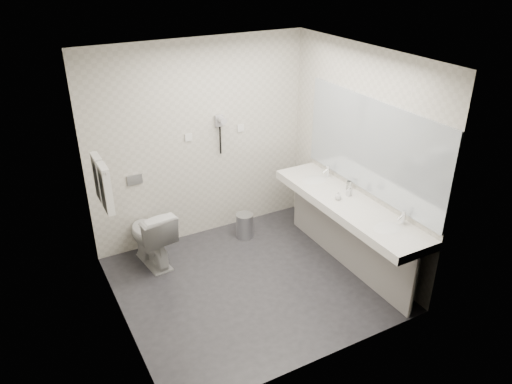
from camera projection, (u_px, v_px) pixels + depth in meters
floor at (251, 283)px, 5.53m from camera, size 2.80×2.80×0.00m
ceiling at (249, 58)px, 4.41m from camera, size 2.80×2.80×0.00m
wall_back at (200, 143)px, 5.99m from camera, size 2.80×0.00×2.80m
wall_front at (326, 245)px, 3.95m from camera, size 2.80×0.00×2.80m
wall_left at (111, 216)px, 4.37m from camera, size 0.00×2.60×2.60m
wall_right at (359, 158)px, 5.57m from camera, size 0.00×2.60×2.60m
vanity_counter at (347, 206)px, 5.50m from camera, size 0.55×2.20×0.10m
vanity_panel at (346, 237)px, 5.70m from camera, size 0.03×2.15×0.75m
vanity_post_near at (413, 285)px, 4.90m from camera, size 0.06×0.06×0.75m
vanity_post_far at (299, 200)px, 6.53m from camera, size 0.06×0.06×0.75m
mirror at (372, 147)px, 5.32m from camera, size 0.02×2.20×1.05m
basin_near at (388, 229)px, 4.97m from camera, size 0.40×0.31×0.05m
basin_far at (314, 181)px, 5.99m from camera, size 0.40×0.31×0.05m
faucet_near at (403, 217)px, 5.02m from camera, size 0.04×0.04×0.15m
faucet_far at (328, 171)px, 6.03m from camera, size 0.04×0.04×0.15m
soap_bottle_a at (349, 191)px, 5.58m from camera, size 0.07×0.07×0.11m
soap_bottle_b at (338, 196)px, 5.50m from camera, size 0.09×0.09×0.10m
glass_left at (349, 185)px, 5.73m from camera, size 0.06×0.06×0.10m
toilet at (151, 236)px, 5.74m from camera, size 0.50×0.77×0.73m
flush_plate at (135, 180)px, 5.75m from camera, size 0.18×0.02×0.12m
pedal_bin at (245, 226)px, 6.36m from camera, size 0.26×0.26×0.31m
bin_lid at (245, 215)px, 6.29m from camera, size 0.22×0.22×0.02m
towel_rail at (98, 163)px, 4.69m from camera, size 0.02×0.62×0.02m
towel_near at (106, 189)px, 4.69m from camera, size 0.07×0.24×0.48m
towel_far at (99, 178)px, 4.90m from camera, size 0.07×0.24×0.48m
dryer_cradle at (219, 121)px, 5.96m from camera, size 0.10×0.04×0.14m
dryer_barrel at (221, 120)px, 5.89m from camera, size 0.08×0.14×0.08m
dryer_cord at (220, 140)px, 6.06m from camera, size 0.02×0.02×0.35m
switch_plate_a at (188, 137)px, 5.87m from camera, size 0.09×0.02×0.09m
switch_plate_b at (241, 128)px, 6.17m from camera, size 0.09×0.02×0.09m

